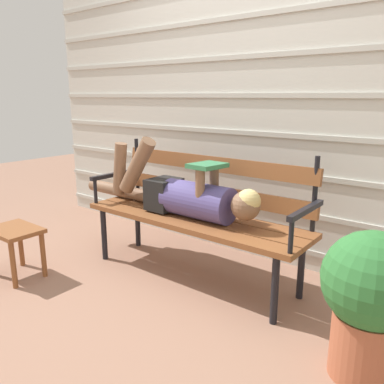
{
  "coord_description": "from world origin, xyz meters",
  "views": [
    {
      "loc": [
        1.63,
        -1.89,
        1.29
      ],
      "look_at": [
        0.0,
        0.19,
        0.64
      ],
      "focal_mm": 36.54,
      "sensor_mm": 36.0,
      "label": 1
    }
  ],
  "objects_px": {
    "footstool": "(15,239)",
    "potted_plant": "(370,297)",
    "reclining_person": "(181,194)",
    "park_bench": "(198,208)"
  },
  "relations": [
    {
      "from": "footstool",
      "to": "potted_plant",
      "type": "distance_m",
      "value": 2.33
    },
    {
      "from": "park_bench",
      "to": "footstool",
      "type": "distance_m",
      "value": 1.34
    },
    {
      "from": "park_bench",
      "to": "reclining_person",
      "type": "distance_m",
      "value": 0.16
    },
    {
      "from": "park_bench",
      "to": "footstool",
      "type": "xyz_separation_m",
      "value": [
        -1.0,
        -0.85,
        -0.22
      ]
    },
    {
      "from": "reclining_person",
      "to": "potted_plant",
      "type": "height_order",
      "value": "reclining_person"
    },
    {
      "from": "potted_plant",
      "to": "footstool",
      "type": "bearing_deg",
      "value": -168.68
    },
    {
      "from": "park_bench",
      "to": "footstool",
      "type": "height_order",
      "value": "park_bench"
    },
    {
      "from": "footstool",
      "to": "potted_plant",
      "type": "xyz_separation_m",
      "value": [
        2.28,
        0.46,
        0.12
      ]
    },
    {
      "from": "park_bench",
      "to": "reclining_person",
      "type": "xyz_separation_m",
      "value": [
        -0.1,
        -0.07,
        0.1
      ]
    },
    {
      "from": "reclining_person",
      "to": "potted_plant",
      "type": "distance_m",
      "value": 1.43
    }
  ]
}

